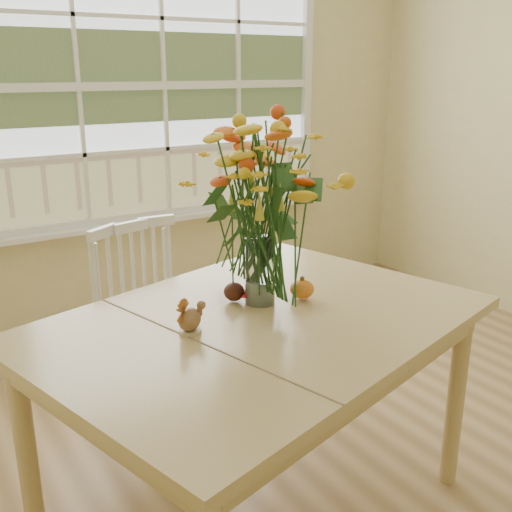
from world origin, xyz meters
TOP-DOWN VIEW (x-y plane):
  - floor at (0.00, 0.00)m, footprint 4.00×4.50m
  - wall_back at (0.00, 2.25)m, footprint 4.00×0.02m
  - window at (0.00, 2.21)m, footprint 2.42×0.12m
  - dining_table at (-0.58, 0.18)m, footprint 1.77×1.46m
  - windsor_chair at (-0.68, 0.98)m, footprint 0.53×0.52m
  - flower_vase at (-0.50, 0.30)m, footprint 0.52×0.52m
  - pumpkin at (-0.35, 0.24)m, footprint 0.09×0.09m
  - turkey_figurine at (-0.84, 0.20)m, footprint 0.12×0.11m
  - dark_gourd at (-0.58, 0.36)m, footprint 0.13×0.09m

SIDE VIEW (x-z plane):
  - floor at x=0.00m, z-range -0.01..0.00m
  - windsor_chair at x=-0.68m, z-range 0.06..1.03m
  - dining_table at x=-0.58m, z-range 0.32..1.14m
  - dark_gourd at x=-0.58m, z-range 0.82..0.89m
  - pumpkin at x=-0.35m, z-range 0.82..0.89m
  - turkey_figurine at x=-0.84m, z-range 0.81..0.93m
  - flower_vase at x=-0.50m, z-range 0.88..1.50m
  - wall_back at x=0.00m, z-range 0.00..2.70m
  - window at x=0.00m, z-range 0.66..2.40m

